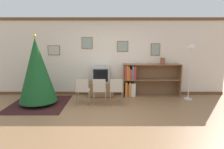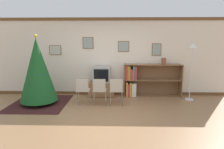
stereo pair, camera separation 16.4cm
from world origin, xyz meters
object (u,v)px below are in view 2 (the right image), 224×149
tv_console (102,89)px  folding_chair_right (116,90)px  television (102,74)px  folding_chair_center (99,90)px  vase (164,61)px  bookshelf (142,81)px  folding_chair_left (83,90)px  standing_lamp (192,57)px  christmas_tree (38,70)px

tv_console → folding_chair_right: size_ratio=1.06×
tv_console → television: television is taller
folding_chair_center → folding_chair_right: bearing=0.0°
television → vase: vase is taller
folding_chair_right → bookshelf: 1.30m
tv_console → bookshelf: bearing=2.7°
folding_chair_left → folding_chair_right: size_ratio=1.00×
tv_console → folding_chair_right: (0.51, -0.89, 0.21)m
folding_chair_left → folding_chair_center: 0.51m
television → folding_chair_right: size_ratio=0.73×
standing_lamp → folding_chair_center: bearing=-168.9°
bookshelf → christmas_tree: bearing=-164.7°
folding_chair_center → vase: size_ratio=3.66×
bookshelf → vase: bearing=-2.3°
folding_chair_left → vase: vase is taller
television → folding_chair_center: television is taller
folding_chair_right → standing_lamp: bearing=13.4°
bookshelf → vase: 1.00m
christmas_tree → folding_chair_right: size_ratio=2.58×
folding_chair_right → vase: bearing=30.1°
bookshelf → tv_console: bearing=-177.3°
christmas_tree → bookshelf: christmas_tree is taller
tv_console → folding_chair_left: bearing=-119.9°
folding_chair_left → vase: (2.62, 0.92, 0.77)m
folding_chair_right → vase: size_ratio=3.66×
vase → folding_chair_left: bearing=-160.5°
tv_console → folding_chair_center: 0.91m
folding_chair_right → vase: vase is taller
bookshelf → standing_lamp: 1.80m
television → folding_chair_left: television is taller
christmas_tree → folding_chair_right: 2.46m
christmas_tree → bookshelf: bearing=15.3°
standing_lamp → christmas_tree: bearing=-173.9°
television → bookshelf: bearing=2.8°
vase → television: bearing=-179.0°
folding_chair_left → standing_lamp: size_ratio=0.45×
vase → standing_lamp: 0.90m
tv_console → vase: bearing=1.0°
christmas_tree → vase: bearing=12.2°
christmas_tree → vase: 4.08m
folding_chair_left → tv_console: bearing=60.1°
tv_console → christmas_tree: bearing=-156.3°
folding_chair_left → vase: bearing=19.5°
tv_console → folding_chair_left: 1.05m
tv_console → folding_chair_right: bearing=-60.1°
vase → standing_lamp: standing_lamp is taller
tv_console → bookshelf: 1.42m
folding_chair_left → folding_chair_center: same height
christmas_tree → television: bearing=23.7°
christmas_tree → standing_lamp: 4.83m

